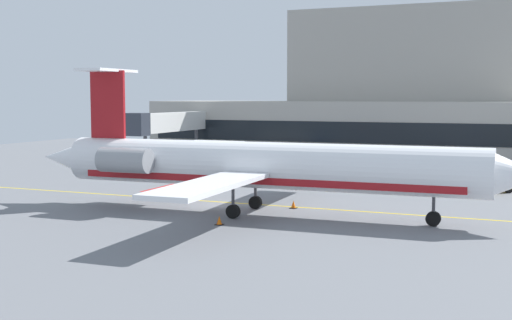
% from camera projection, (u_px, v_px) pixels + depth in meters
% --- Properties ---
extents(ground, '(120.00, 120.00, 0.11)m').
position_uv_depth(ground, '(216.00, 207.00, 47.74)').
color(ground, slate).
extents(terminal_building, '(72.70, 16.09, 19.65)m').
position_uv_depth(terminal_building, '(413.00, 103.00, 89.52)').
color(terminal_building, '#ADA89E').
rests_on(terminal_building, ground).
extents(jet_bridge_west, '(2.40, 17.11, 5.90)m').
position_uv_depth(jet_bridge_west, '(167.00, 123.00, 83.95)').
color(jet_bridge_west, silver).
rests_on(jet_bridge_west, ground).
extents(regional_jet, '(34.66, 25.74, 9.72)m').
position_uv_depth(regional_jet, '(257.00, 165.00, 44.18)').
color(regional_jet, white).
rests_on(regional_jet, ground).
extents(baggage_tug, '(3.87, 3.65, 1.82)m').
position_uv_depth(baggage_tug, '(485.00, 182.00, 54.36)').
color(baggage_tug, '#E5B20C').
rests_on(baggage_tug, ground).
extents(pushback_tractor, '(2.85, 4.05, 2.30)m').
position_uv_depth(pushback_tractor, '(255.00, 156.00, 76.16)').
color(pushback_tractor, '#1E4CB2').
rests_on(pushback_tractor, ground).
extents(fuel_tank, '(8.58, 2.34, 2.61)m').
position_uv_depth(fuel_tank, '(219.00, 150.00, 79.63)').
color(fuel_tank, white).
rests_on(fuel_tank, ground).
extents(safety_cone_alpha, '(0.47, 0.47, 0.55)m').
position_uv_depth(safety_cone_alpha, '(170.00, 195.00, 51.49)').
color(safety_cone_alpha, orange).
rests_on(safety_cone_alpha, ground).
extents(safety_cone_bravo, '(0.47, 0.47, 0.55)m').
position_uv_depth(safety_cone_bravo, '(293.00, 205.00, 46.83)').
color(safety_cone_bravo, orange).
rests_on(safety_cone_bravo, ground).
extents(safety_cone_charlie, '(0.47, 0.47, 0.55)m').
position_uv_depth(safety_cone_charlie, '(219.00, 221.00, 40.79)').
color(safety_cone_charlie, orange).
rests_on(safety_cone_charlie, ground).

